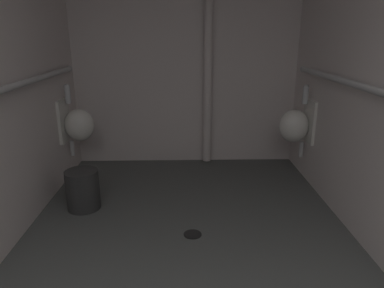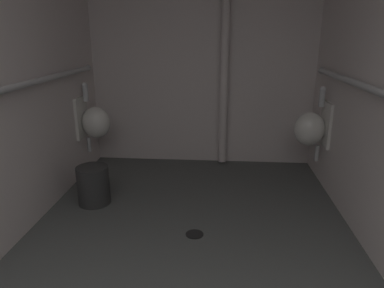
% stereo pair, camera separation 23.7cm
% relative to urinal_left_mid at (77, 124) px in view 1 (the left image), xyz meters
% --- Properties ---
extents(floor, '(2.67, 4.19, 0.08)m').
position_rel_urinal_left_mid_xyz_m(floor, '(1.13, -1.53, -0.63)').
color(floor, '#4C4F4C').
rests_on(floor, ground).
extents(wall_back, '(2.67, 0.06, 2.73)m').
position_rel_urinal_left_mid_xyz_m(wall_back, '(1.13, 0.54, 0.77)').
color(wall_back, silver).
rests_on(wall_back, ground).
extents(urinal_left_mid, '(0.32, 0.30, 0.76)m').
position_rel_urinal_left_mid_xyz_m(urinal_left_mid, '(0.00, 0.00, 0.00)').
color(urinal_left_mid, silver).
extents(urinal_right_mid, '(0.32, 0.30, 0.76)m').
position_rel_urinal_left_mid_xyz_m(urinal_right_mid, '(2.25, -0.09, 0.00)').
color(urinal_right_mid, silver).
extents(standpipe_back_wall, '(0.09, 0.09, 2.68)m').
position_rel_urinal_left_mid_xyz_m(standpipe_back_wall, '(1.38, 0.43, 0.77)').
color(standpipe_back_wall, silver).
rests_on(standpipe_back_wall, ground).
extents(floor_drain, '(0.14, 0.14, 0.01)m').
position_rel_urinal_left_mid_xyz_m(floor_drain, '(1.16, -1.18, -0.59)').
color(floor_drain, black).
rests_on(floor_drain, ground).
extents(waste_bin, '(0.29, 0.29, 0.35)m').
position_rel_urinal_left_mid_xyz_m(waste_bin, '(0.21, -0.72, -0.42)').
color(waste_bin, '#2D2D2D').
rests_on(waste_bin, ground).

